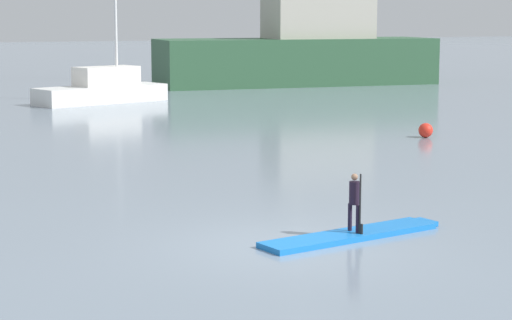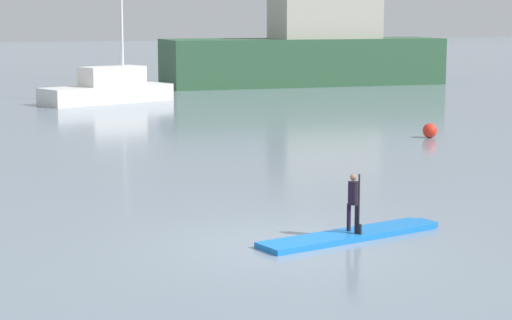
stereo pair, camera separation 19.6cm
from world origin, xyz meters
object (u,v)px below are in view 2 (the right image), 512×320
Objects in this scene: mooring_buoy_mid at (430,131)px; paddler_child_solo at (353,200)px; fishing_boat_green_midground at (109,89)px; paddleboard_near at (352,235)px; fishing_boat_white_large at (308,49)px.

paddler_child_solo is at bearing -129.13° from mooring_buoy_mid.
fishing_boat_green_midground reaches higher than paddler_child_solo.
mooring_buoy_mid is (8.90, 10.95, -0.45)m from paddler_child_solo.
mooring_buoy_mid reaches higher than paddleboard_near.
fishing_boat_white_large is 14.41m from fishing_boat_green_midground.
fishing_boat_white_large is at bearing 25.39° from fishing_boat_green_midground.
mooring_buoy_mid is (6.29, -15.91, -0.38)m from fishing_boat_green_midground.
paddler_child_solo is 0.07× the size of fishing_boat_white_large.
paddleboard_near is 8.05× the size of mooring_buoy_mid.
mooring_buoy_mid is (-6.67, -22.06, -1.72)m from fishing_boat_white_large.
fishing_boat_green_midground is (2.63, 26.85, 0.56)m from paddleboard_near.
fishing_boat_green_midground is (-12.96, -6.15, -1.34)m from fishing_boat_white_large.
fishing_boat_white_large reaches higher than fishing_boat_green_midground.
fishing_boat_white_large is (15.59, 33.00, 1.90)m from paddleboard_near.
paddler_child_solo reaches higher than paddleboard_near.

